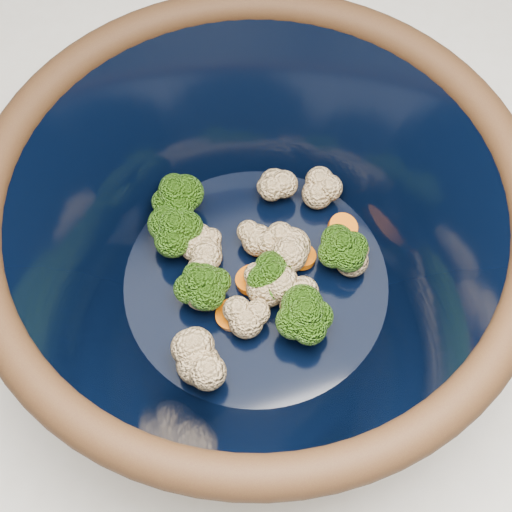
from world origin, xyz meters
The scene contains 4 objects.
ground centered at (0.00, 0.00, 0.00)m, with size 3.00×3.00×0.00m, color #9E7A54.
counter centered at (0.00, 0.00, 0.45)m, with size 1.20×1.20×0.90m, color beige.
mixing_bowl centered at (-0.07, 0.02, 1.00)m, with size 0.44×0.44×0.18m.
vegetable_pile centered at (-0.07, 0.03, 0.96)m, with size 0.18×0.18×0.05m.
Camera 1 is at (-0.15, -0.23, 1.47)m, focal length 50.00 mm.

